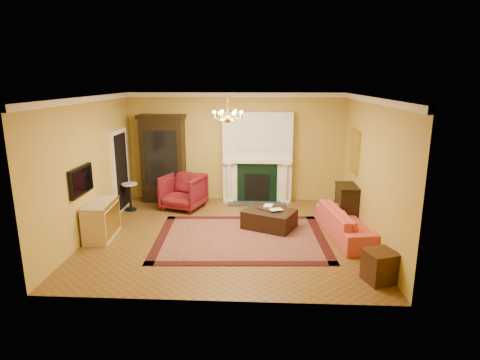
# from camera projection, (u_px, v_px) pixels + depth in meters

# --- Properties ---
(floor) EXTENTS (6.00, 5.50, 0.02)m
(floor) POSITION_uv_depth(u_px,v_px,m) (229.00, 235.00, 8.90)
(floor) COLOR brown
(floor) RESTS_ON ground
(ceiling) EXTENTS (6.00, 5.50, 0.02)m
(ceiling) POSITION_uv_depth(u_px,v_px,m) (228.00, 96.00, 8.16)
(ceiling) COLOR silver
(ceiling) RESTS_ON wall_back
(wall_back) EXTENTS (6.00, 0.02, 3.00)m
(wall_back) POSITION_uv_depth(u_px,v_px,m) (236.00, 147.00, 11.20)
(wall_back) COLOR gold
(wall_back) RESTS_ON floor
(wall_front) EXTENTS (6.00, 0.02, 3.00)m
(wall_front) POSITION_uv_depth(u_px,v_px,m) (213.00, 209.00, 5.85)
(wall_front) COLOR gold
(wall_front) RESTS_ON floor
(wall_left) EXTENTS (0.02, 5.50, 3.00)m
(wall_left) POSITION_uv_depth(u_px,v_px,m) (90.00, 167.00, 8.68)
(wall_left) COLOR gold
(wall_left) RESTS_ON floor
(wall_right) EXTENTS (0.02, 5.50, 3.00)m
(wall_right) POSITION_uv_depth(u_px,v_px,m) (371.00, 170.00, 8.38)
(wall_right) COLOR gold
(wall_right) RESTS_ON floor
(fireplace) EXTENTS (1.90, 0.70, 2.50)m
(fireplace) POSITION_uv_depth(u_px,v_px,m) (257.00, 160.00, 11.06)
(fireplace) COLOR white
(fireplace) RESTS_ON wall_back
(crown_molding) EXTENTS (6.00, 5.50, 0.12)m
(crown_molding) POSITION_uv_depth(u_px,v_px,m) (231.00, 98.00, 9.10)
(crown_molding) COLOR white
(crown_molding) RESTS_ON ceiling
(doorway) EXTENTS (0.08, 1.05, 2.10)m
(doorway) POSITION_uv_depth(u_px,v_px,m) (121.00, 170.00, 10.43)
(doorway) COLOR white
(doorway) RESTS_ON wall_left
(tv_panel) EXTENTS (0.09, 0.95, 0.58)m
(tv_panel) POSITION_uv_depth(u_px,v_px,m) (81.00, 181.00, 8.13)
(tv_panel) COLOR black
(tv_panel) RESTS_ON wall_left
(gilt_mirror) EXTENTS (0.06, 0.76, 1.05)m
(gilt_mirror) POSITION_uv_depth(u_px,v_px,m) (355.00, 151.00, 9.70)
(gilt_mirror) COLOR gold
(gilt_mirror) RESTS_ON wall_right
(chandelier) EXTENTS (0.63, 0.55, 0.53)m
(chandelier) POSITION_uv_depth(u_px,v_px,m) (228.00, 116.00, 8.26)
(chandelier) COLOR gold
(chandelier) RESTS_ON ceiling
(oriental_rug) EXTENTS (3.79, 2.92, 0.01)m
(oriental_rug) POSITION_uv_depth(u_px,v_px,m) (241.00, 238.00, 8.70)
(oriental_rug) COLOR #4F111C
(oriental_rug) RESTS_ON floor
(china_cabinet) EXTENTS (1.17, 0.56, 2.32)m
(china_cabinet) POSITION_uv_depth(u_px,v_px,m) (163.00, 160.00, 11.12)
(china_cabinet) COLOR black
(china_cabinet) RESTS_ON floor
(wingback_armchair) EXTENTS (1.22, 1.18, 1.01)m
(wingback_armchair) POSITION_uv_depth(u_px,v_px,m) (183.00, 190.00, 10.59)
(wingback_armchair) COLOR maroon
(wingback_armchair) RESTS_ON floor
(pedestal_table) EXTENTS (0.41, 0.41, 0.73)m
(pedestal_table) POSITION_uv_depth(u_px,v_px,m) (130.00, 195.00, 10.44)
(pedestal_table) COLOR black
(pedestal_table) RESTS_ON floor
(commode) EXTENTS (0.58, 1.10, 0.80)m
(commode) POSITION_uv_depth(u_px,v_px,m) (101.00, 220.00, 8.64)
(commode) COLOR #C0AF8C
(commode) RESTS_ON floor
(coral_sofa) EXTENTS (0.95, 2.23, 0.85)m
(coral_sofa) POSITION_uv_depth(u_px,v_px,m) (349.00, 218.00, 8.66)
(coral_sofa) COLOR #BB423B
(coral_sofa) RESTS_ON floor
(end_table) EXTENTS (0.58, 0.58, 0.53)m
(end_table) POSITION_uv_depth(u_px,v_px,m) (379.00, 267.00, 6.77)
(end_table) COLOR #3A1A10
(end_table) RESTS_ON floor
(console_table) EXTENTS (0.44, 0.77, 0.85)m
(console_table) POSITION_uv_depth(u_px,v_px,m) (347.00, 204.00, 9.68)
(console_table) COLOR black
(console_table) RESTS_ON floor
(leather_ottoman) EXTENTS (1.34, 1.19, 0.41)m
(leather_ottoman) POSITION_uv_depth(u_px,v_px,m) (269.00, 219.00, 9.23)
(leather_ottoman) COLOR black
(leather_ottoman) RESTS_ON oriental_rug
(ottoman_tray) EXTENTS (0.51, 0.50, 0.03)m
(ottoman_tray) POSITION_uv_depth(u_px,v_px,m) (268.00, 208.00, 9.28)
(ottoman_tray) COLOR black
(ottoman_tray) RESTS_ON leather_ottoman
(book_a) EXTENTS (0.20, 0.07, 0.27)m
(book_a) POSITION_uv_depth(u_px,v_px,m) (264.00, 200.00, 9.38)
(book_a) COLOR gray
(book_a) RESTS_ON ottoman_tray
(book_b) EXTENTS (0.09, 0.20, 0.28)m
(book_b) POSITION_uv_depth(u_px,v_px,m) (274.00, 203.00, 9.18)
(book_b) COLOR gray
(book_b) RESTS_ON ottoman_tray
(topiary_left) EXTENTS (0.16, 0.16, 0.44)m
(topiary_left) POSITION_uv_depth(u_px,v_px,m) (234.00, 150.00, 10.99)
(topiary_left) COLOR #9D9176
(topiary_left) RESTS_ON fireplace
(topiary_right) EXTENTS (0.17, 0.17, 0.45)m
(topiary_right) POSITION_uv_depth(u_px,v_px,m) (282.00, 150.00, 10.92)
(topiary_right) COLOR #9D9176
(topiary_right) RESTS_ON fireplace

